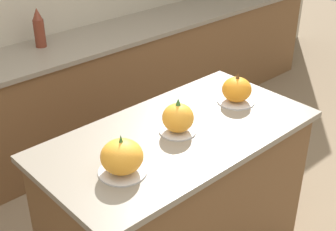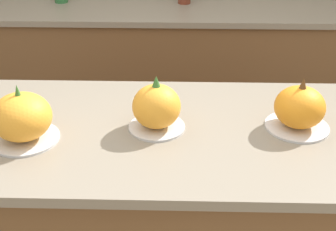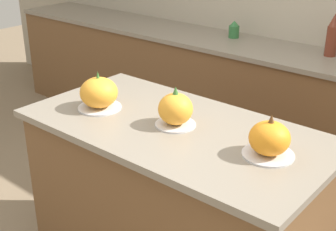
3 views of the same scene
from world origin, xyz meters
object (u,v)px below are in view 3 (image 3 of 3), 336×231
at_px(pumpkin_cake_right, 269,139).
at_px(pumpkin_cake_center, 175,110).
at_px(bottle_tall, 332,36).
at_px(pumpkin_cake_left, 99,93).
at_px(bottle_short, 234,30).

bearing_deg(pumpkin_cake_right, pumpkin_cake_center, -178.11).
bearing_deg(bottle_tall, pumpkin_cake_left, -107.43).
height_order(pumpkin_cake_center, pumpkin_cake_right, pumpkin_cake_center).
xyz_separation_m(pumpkin_cake_left, bottle_tall, (0.53, 1.70, 0.06)).
relative_size(pumpkin_cake_left, pumpkin_cake_center, 1.15).
height_order(pumpkin_cake_left, bottle_tall, bottle_tall).
bearing_deg(pumpkin_cake_center, pumpkin_cake_left, -168.40).
relative_size(pumpkin_cake_left, pumpkin_cake_right, 1.02).
bearing_deg(bottle_short, pumpkin_cake_center, -66.50).
distance_m(pumpkin_cake_right, bottle_short, 1.99).
xyz_separation_m(pumpkin_cake_left, pumpkin_cake_right, (0.92, 0.10, -0.01)).
xyz_separation_m(pumpkin_cake_left, pumpkin_cake_center, (0.43, 0.09, -0.00)).
bearing_deg(pumpkin_cake_right, bottle_short, 126.68).
xyz_separation_m(bottle_tall, bottle_short, (-0.80, 0.00, -0.08)).
xyz_separation_m(pumpkin_cake_center, pumpkin_cake_right, (0.49, 0.02, -0.01)).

